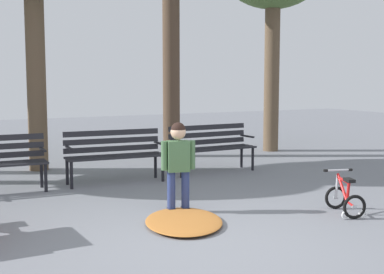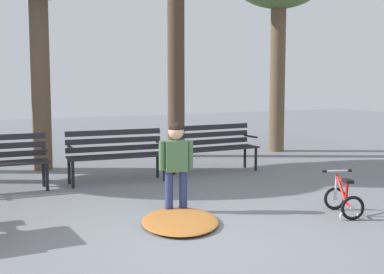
# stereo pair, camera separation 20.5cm
# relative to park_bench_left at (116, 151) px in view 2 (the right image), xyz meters

# --- Properties ---
(ground) EXTENTS (36.00, 36.00, 0.00)m
(ground) POSITION_rel_park_bench_left_xyz_m (-0.36, -3.56, -0.51)
(ground) COLOR slate
(park_bench_left) EXTENTS (1.63, 0.57, 0.85)m
(park_bench_left) POSITION_rel_park_bench_left_xyz_m (0.00, 0.00, 0.00)
(park_bench_left) COLOR #232328
(park_bench_left) RESTS_ON ground
(park_bench_right) EXTENTS (1.61, 0.51, 0.85)m
(park_bench_right) POSITION_rel_park_bench_left_xyz_m (1.89, 0.11, 0.00)
(park_bench_right) COLOR #232328
(park_bench_right) RESTS_ON ground
(child_standing) EXTENTS (0.43, 0.22, 1.15)m
(child_standing) POSITION_rel_park_bench_left_xyz_m (0.05, -2.25, 0.17)
(child_standing) COLOR navy
(child_standing) RESTS_ON ground
(kids_bicycle) EXTENTS (0.50, 0.62, 0.54)m
(kids_bicycle) POSITION_rel_park_bench_left_xyz_m (1.87, -3.30, -0.31)
(kids_bicycle) COLOR black
(kids_bicycle) RESTS_ON ground
(leaf_pile) EXTENTS (1.33, 1.54, 0.07)m
(leaf_pile) POSITION_rel_park_bench_left_xyz_m (-0.14, -2.77, -0.48)
(leaf_pile) COLOR #B26B2D
(leaf_pile) RESTS_ON ground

